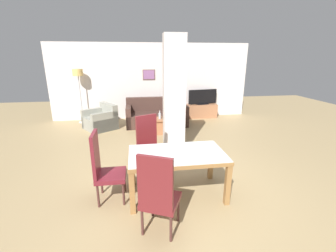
{
  "coord_description": "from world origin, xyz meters",
  "views": [
    {
      "loc": [
        -0.62,
        -3.25,
        2.21
      ],
      "look_at": [
        0.0,
        0.98,
        0.9
      ],
      "focal_mm": 24.0,
      "sensor_mm": 36.0,
      "label": 1
    }
  ],
  "objects_px": {
    "dining_chair_near_left": "(158,194)",
    "tv_screen": "(203,97)",
    "dining_table": "(177,162)",
    "armchair": "(101,120)",
    "coffee_table": "(164,125)",
    "tv_stand": "(202,111)",
    "bottle": "(160,116)",
    "dining_chair_far_left": "(149,144)",
    "floor_lamp": "(78,78)",
    "dining_chair_head_left": "(104,167)",
    "sofa": "(157,116)"
  },
  "relations": [
    {
      "from": "dining_table",
      "to": "tv_stand",
      "type": "distance_m",
      "value": 5.15
    },
    {
      "from": "coffee_table",
      "to": "tv_stand",
      "type": "xyz_separation_m",
      "value": [
        1.66,
        1.62,
        0.02
      ]
    },
    {
      "from": "sofa",
      "to": "floor_lamp",
      "type": "xyz_separation_m",
      "value": [
        -2.54,
        0.65,
        1.25
      ]
    },
    {
      "from": "dining_chair_near_left",
      "to": "sofa",
      "type": "xyz_separation_m",
      "value": [
        0.45,
        4.92,
        -0.29
      ]
    },
    {
      "from": "dining_chair_head_left",
      "to": "tv_screen",
      "type": "height_order",
      "value": "dining_chair_head_left"
    },
    {
      "from": "dining_chair_head_left",
      "to": "sofa",
      "type": "height_order",
      "value": "dining_chair_head_left"
    },
    {
      "from": "dining_table",
      "to": "armchair",
      "type": "bearing_deg",
      "value": 114.09
    },
    {
      "from": "bottle",
      "to": "tv_stand",
      "type": "relative_size",
      "value": 0.23
    },
    {
      "from": "coffee_table",
      "to": "dining_chair_far_left",
      "type": "bearing_deg",
      "value": -104.48
    },
    {
      "from": "bottle",
      "to": "tv_screen",
      "type": "height_order",
      "value": "tv_screen"
    },
    {
      "from": "armchair",
      "to": "bottle",
      "type": "bearing_deg",
      "value": -146.95
    },
    {
      "from": "tv_stand",
      "to": "coffee_table",
      "type": "bearing_deg",
      "value": -135.55
    },
    {
      "from": "armchair",
      "to": "tv_stand",
      "type": "height_order",
      "value": "armchair"
    },
    {
      "from": "dining_chair_far_left",
      "to": "floor_lamp",
      "type": "xyz_separation_m",
      "value": [
        -2.09,
        3.86,
        0.96
      ]
    },
    {
      "from": "dining_table",
      "to": "tv_stand",
      "type": "bearing_deg",
      "value": 68.75
    },
    {
      "from": "dining_table",
      "to": "armchair",
      "type": "height_order",
      "value": "armchair"
    },
    {
      "from": "dining_table",
      "to": "tv_stand",
      "type": "xyz_separation_m",
      "value": [
        1.86,
        4.79,
        -0.34
      ]
    },
    {
      "from": "dining_table",
      "to": "dining_chair_far_left",
      "type": "xyz_separation_m",
      "value": [
        -0.39,
        0.87,
        -0.0
      ]
    },
    {
      "from": "dining_chair_near_left",
      "to": "dining_chair_far_left",
      "type": "bearing_deg",
      "value": 114.58
    },
    {
      "from": "tv_stand",
      "to": "floor_lamp",
      "type": "bearing_deg",
      "value": -179.19
    },
    {
      "from": "tv_screen",
      "to": "armchair",
      "type": "bearing_deg",
      "value": 4.79
    },
    {
      "from": "dining_chair_head_left",
      "to": "floor_lamp",
      "type": "xyz_separation_m",
      "value": [
        -1.33,
        4.73,
        0.96
      ]
    },
    {
      "from": "coffee_table",
      "to": "tv_stand",
      "type": "height_order",
      "value": "tv_stand"
    },
    {
      "from": "dining_chair_head_left",
      "to": "bottle",
      "type": "distance_m",
      "value": 3.36
    },
    {
      "from": "dining_table",
      "to": "sofa",
      "type": "relative_size",
      "value": 0.77
    },
    {
      "from": "dining_chair_near_left",
      "to": "tv_screen",
      "type": "xyz_separation_m",
      "value": [
        2.25,
        5.64,
        0.19
      ]
    },
    {
      "from": "sofa",
      "to": "coffee_table",
      "type": "relative_size",
      "value": 2.6
    },
    {
      "from": "dining_chair_head_left",
      "to": "floor_lamp",
      "type": "distance_m",
      "value": 5.0
    },
    {
      "from": "sofa",
      "to": "coffee_table",
      "type": "xyz_separation_m",
      "value": [
        0.14,
        -0.91,
        -0.07
      ]
    },
    {
      "from": "dining_table",
      "to": "floor_lamp",
      "type": "xyz_separation_m",
      "value": [
        -2.48,
        4.73,
        0.96
      ]
    },
    {
      "from": "dining_table",
      "to": "bottle",
      "type": "xyz_separation_m",
      "value": [
        0.07,
        3.13,
        -0.03
      ]
    },
    {
      "from": "dining_table",
      "to": "sofa",
      "type": "height_order",
      "value": "sofa"
    },
    {
      "from": "armchair",
      "to": "dining_chair_head_left",
      "type": "bearing_deg",
      "value": 154.45
    },
    {
      "from": "coffee_table",
      "to": "sofa",
      "type": "bearing_deg",
      "value": 98.94
    },
    {
      "from": "dining_table",
      "to": "bottle",
      "type": "bearing_deg",
      "value": 88.75
    },
    {
      "from": "dining_chair_near_left",
      "to": "bottle",
      "type": "height_order",
      "value": "dining_chair_near_left"
    },
    {
      "from": "dining_table",
      "to": "coffee_table",
      "type": "bearing_deg",
      "value": 86.27
    },
    {
      "from": "dining_chair_near_left",
      "to": "floor_lamp",
      "type": "bearing_deg",
      "value": 135.18
    },
    {
      "from": "dining_chair_near_left",
      "to": "armchair",
      "type": "bearing_deg",
      "value": 130.52
    },
    {
      "from": "coffee_table",
      "to": "dining_chair_near_left",
      "type": "bearing_deg",
      "value": -98.43
    },
    {
      "from": "dining_table",
      "to": "tv_stand",
      "type": "relative_size",
      "value": 1.41
    },
    {
      "from": "sofa",
      "to": "tv_stand",
      "type": "relative_size",
      "value": 1.84
    },
    {
      "from": "dining_table",
      "to": "coffee_table",
      "type": "height_order",
      "value": "dining_table"
    },
    {
      "from": "armchair",
      "to": "floor_lamp",
      "type": "bearing_deg",
      "value": 7.37
    },
    {
      "from": "dining_chair_far_left",
      "to": "bottle",
      "type": "height_order",
      "value": "dining_chair_far_left"
    },
    {
      "from": "dining_chair_head_left",
      "to": "coffee_table",
      "type": "relative_size",
      "value": 1.47
    },
    {
      "from": "dining_chair_head_left",
      "to": "dining_chair_far_left",
      "type": "xyz_separation_m",
      "value": [
        0.76,
        0.87,
        0.0
      ]
    },
    {
      "from": "dining_table",
      "to": "dining_chair_far_left",
      "type": "relative_size",
      "value": 1.35
    },
    {
      "from": "dining_chair_near_left",
      "to": "tv_screen",
      "type": "height_order",
      "value": "dining_chair_near_left"
    },
    {
      "from": "armchair",
      "to": "floor_lamp",
      "type": "relative_size",
      "value": 0.65
    }
  ]
}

